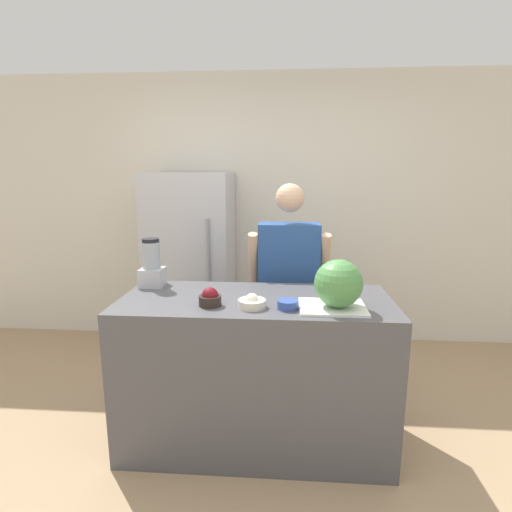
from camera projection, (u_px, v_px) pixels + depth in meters
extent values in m
plane|color=tan|center=(251.00, 478.00, 2.22)|extent=(14.00, 14.00, 0.00)
cube|color=silver|center=(268.00, 211.00, 3.95)|extent=(8.00, 0.06, 2.60)
cube|color=#4C4C51|center=(256.00, 370.00, 2.47)|extent=(1.62, 0.70, 0.94)
cube|color=#B7B7BC|center=(191.00, 264.00, 3.73)|extent=(0.76, 0.63, 1.68)
cylinder|color=gray|center=(208.00, 253.00, 3.36)|extent=(0.02, 0.02, 0.59)
cube|color=gray|center=(287.00, 342.00, 3.09)|extent=(0.34, 0.18, 0.77)
cube|color=#284C8C|center=(289.00, 260.00, 2.95)|extent=(0.45, 0.22, 0.54)
sphere|color=#DBAD89|center=(290.00, 198.00, 2.86)|extent=(0.21, 0.21, 0.21)
cylinder|color=#DBAD89|center=(254.00, 262.00, 2.94)|extent=(0.07, 0.22, 0.46)
cylinder|color=#DBAD89|center=(325.00, 263.00, 2.90)|extent=(0.07, 0.22, 0.46)
cube|color=white|center=(332.00, 307.00, 2.20)|extent=(0.36, 0.29, 0.01)
sphere|color=#4C8C47|center=(338.00, 284.00, 2.16)|extent=(0.26, 0.26, 0.26)
cylinder|color=#2D231E|center=(210.00, 301.00, 2.24)|extent=(0.13, 0.13, 0.06)
sphere|color=maroon|center=(210.00, 296.00, 2.23)|extent=(0.09, 0.09, 0.09)
cylinder|color=beige|center=(252.00, 303.00, 2.21)|extent=(0.15, 0.15, 0.05)
sphere|color=white|center=(252.00, 300.00, 2.20)|extent=(0.07, 0.07, 0.07)
cylinder|color=#334C9E|center=(288.00, 305.00, 2.19)|extent=(0.12, 0.12, 0.05)
cube|color=#B7B7BC|center=(153.00, 277.00, 2.62)|extent=(0.15, 0.15, 0.12)
cylinder|color=#99A3AD|center=(151.00, 255.00, 2.60)|extent=(0.11, 0.11, 0.17)
cylinder|color=black|center=(151.00, 240.00, 2.58)|extent=(0.11, 0.11, 0.02)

